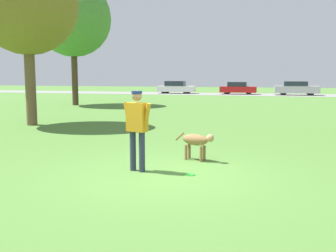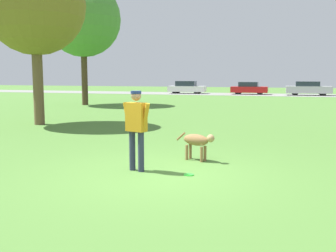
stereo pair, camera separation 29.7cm
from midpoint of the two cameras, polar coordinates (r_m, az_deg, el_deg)
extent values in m
plane|color=#4C7A33|center=(8.15, -1.93, -7.06)|extent=(120.00, 120.00, 0.00)
cube|color=gray|center=(42.49, 12.33, 4.48)|extent=(120.00, 6.00, 0.01)
cylinder|color=#2D334C|center=(8.31, -4.83, -3.77)|extent=(0.16, 0.16, 0.86)
cylinder|color=#2D334C|center=(8.46, -6.12, -3.59)|extent=(0.16, 0.16, 0.86)
cube|color=#C68419|center=(8.28, -5.54, 1.29)|extent=(0.48, 0.34, 0.61)
cylinder|color=#C68419|center=(8.13, -4.19, 1.20)|extent=(0.23, 0.15, 0.61)
cylinder|color=#C68419|center=(8.43, -6.85, 1.38)|extent=(0.23, 0.15, 0.61)
sphere|color=#A87A5B|center=(8.24, -5.58, 4.38)|extent=(0.27, 0.27, 0.21)
cylinder|color=navy|center=(8.24, -5.59, 4.90)|extent=(0.28, 0.28, 0.06)
ellipsoid|color=olive|center=(9.41, 3.06, -2.00)|extent=(0.74, 0.50, 0.27)
ellipsoid|color=tan|center=(9.32, 4.03, -2.40)|extent=(0.21, 0.23, 0.15)
sphere|color=tan|center=(9.19, 5.20, -1.77)|extent=(0.24, 0.24, 0.19)
cylinder|color=olive|center=(9.42, 4.38, -3.97)|extent=(0.09, 0.09, 0.36)
cylinder|color=olive|center=(9.29, 3.90, -4.12)|extent=(0.09, 0.09, 0.36)
cylinder|color=olive|center=(9.64, 2.23, -3.68)|extent=(0.09, 0.09, 0.36)
cylinder|color=olive|center=(9.52, 1.73, -3.83)|extent=(0.09, 0.09, 0.36)
cylinder|color=olive|center=(9.65, 0.84, -1.51)|extent=(0.26, 0.14, 0.23)
cylinder|color=#33D838|center=(8.12, 2.18, -7.04)|extent=(0.21, 0.21, 0.02)
torus|color=#33D838|center=(8.12, 2.18, -7.04)|extent=(0.21, 0.21, 0.02)
cylinder|color=#4C3826|center=(27.63, -13.68, 6.99)|extent=(0.41, 0.41, 3.89)
sphere|color=#4C8938|center=(27.88, -13.93, 14.93)|extent=(5.09, 5.09, 5.09)
cylinder|color=brown|center=(17.02, -19.81, 5.72)|extent=(0.42, 0.42, 3.34)
sphere|color=olive|center=(17.24, -20.29, 16.35)|extent=(4.04, 4.04, 4.04)
cube|color=white|center=(44.09, 1.02, 5.42)|extent=(4.18, 1.93, 0.61)
cube|color=#232D38|center=(44.10, 0.86, 6.18)|extent=(2.20, 1.61, 0.56)
cylinder|color=black|center=(44.60, 2.78, 5.17)|extent=(0.64, 0.23, 0.63)
cylinder|color=black|center=(43.10, 2.41, 5.09)|extent=(0.64, 0.23, 0.63)
cylinder|color=black|center=(45.11, -0.31, 5.20)|extent=(0.64, 0.23, 0.63)
cylinder|color=black|center=(43.63, -0.78, 5.12)|extent=(0.64, 0.23, 0.63)
cube|color=red|center=(42.98, 9.97, 5.25)|extent=(3.85, 1.88, 0.62)
cube|color=#232D38|center=(42.97, 9.83, 6.00)|extent=(2.01, 1.60, 0.49)
cylinder|color=black|center=(43.70, 11.56, 4.96)|extent=(0.60, 0.21, 0.60)
cylinder|color=black|center=(42.11, 11.43, 4.88)|extent=(0.60, 0.21, 0.60)
cylinder|color=black|center=(43.88, 8.55, 5.04)|extent=(0.60, 0.21, 0.60)
cylinder|color=black|center=(42.31, 8.32, 4.96)|extent=(0.60, 0.21, 0.60)
cube|color=#B7B7BC|center=(42.34, 17.97, 5.07)|extent=(4.44, 1.92, 0.70)
cube|color=#232D38|center=(42.31, 17.82, 5.87)|extent=(2.33, 1.61, 0.48)
cylinder|color=black|center=(43.23, 19.63, 4.71)|extent=(0.68, 0.22, 0.67)
cylinder|color=black|center=(41.68, 19.84, 4.61)|extent=(0.68, 0.22, 0.67)
cylinder|color=black|center=(43.05, 16.13, 4.84)|extent=(0.68, 0.22, 0.67)
cylinder|color=black|center=(41.50, 16.21, 4.75)|extent=(0.68, 0.22, 0.67)
camera|label=1|loc=(0.15, -90.97, -0.13)|focal=42.00mm
camera|label=2|loc=(0.15, 89.03, 0.13)|focal=42.00mm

